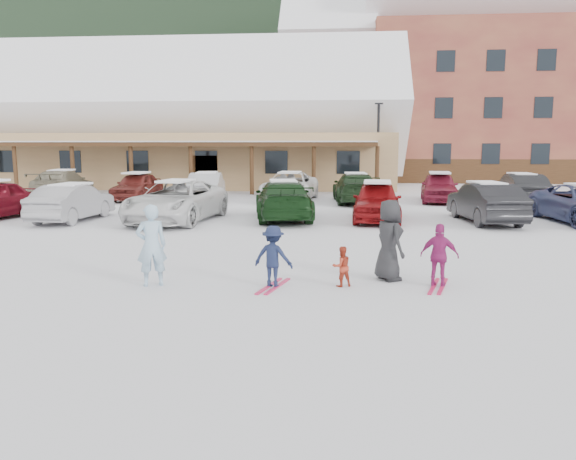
# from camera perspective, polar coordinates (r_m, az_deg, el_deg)

# --- Properties ---
(ground) EXTENTS (160.00, 160.00, 0.00)m
(ground) POSITION_cam_1_polar(r_m,az_deg,el_deg) (12.00, -1.86, -5.43)
(ground) COLOR white
(ground) RESTS_ON ground
(forested_hillside) EXTENTS (300.00, 70.00, 38.00)m
(forested_hillside) POSITION_cam_1_polar(r_m,az_deg,el_deg) (97.88, 4.47, 18.20)
(forested_hillside) COLOR black
(forested_hillside) RESTS_ON ground
(day_lodge) EXTENTS (29.12, 12.50, 10.38)m
(day_lodge) POSITION_cam_1_polar(r_m,az_deg,el_deg) (40.87, -9.79, 10.06)
(day_lodge) COLOR tan
(day_lodge) RESTS_ON ground
(alpine_hotel) EXTENTS (31.48, 14.01, 21.48)m
(alpine_hotel) POSITION_cam_1_polar(r_m,az_deg,el_deg) (51.49, 20.24, 14.60)
(alpine_hotel) COLOR maroon
(alpine_hotel) RESTS_ON ground
(lamp_post) EXTENTS (0.50, 0.25, 5.53)m
(lamp_post) POSITION_cam_1_polar(r_m,az_deg,el_deg) (35.07, 9.13, 9.03)
(lamp_post) COLOR black
(lamp_post) RESTS_ON ground
(conifer_2) EXTENTS (5.28, 5.28, 12.24)m
(conifer_2) POSITION_cam_1_polar(r_m,az_deg,el_deg) (62.21, -25.76, 11.51)
(conifer_2) COLOR black
(conifer_2) RESTS_ON ground
(conifer_3) EXTENTS (3.96, 3.96, 9.18)m
(conifer_3) POSITION_cam_1_polar(r_m,az_deg,el_deg) (55.77, 10.03, 10.89)
(conifer_3) COLOR black
(conifer_3) RESTS_ON ground
(adult_skier) EXTENTS (0.74, 0.64, 1.72)m
(adult_skier) POSITION_cam_1_polar(r_m,az_deg,el_deg) (11.96, -13.71, -1.52)
(adult_skier) COLOR #9CBED7
(adult_skier) RESTS_ON ground
(toddler_red) EXTENTS (0.50, 0.46, 0.85)m
(toddler_red) POSITION_cam_1_polar(r_m,az_deg,el_deg) (11.71, 5.47, -3.70)
(toddler_red) COLOR #AF3520
(toddler_red) RESTS_ON ground
(child_navy) EXTENTS (0.92, 0.66, 1.28)m
(child_navy) POSITION_cam_1_polar(r_m,az_deg,el_deg) (11.58, -1.51, -2.71)
(child_navy) COLOR #151E3D
(child_navy) RESTS_ON ground
(skis_child_navy) EXTENTS (0.53, 1.41, 0.03)m
(skis_child_navy) POSITION_cam_1_polar(r_m,az_deg,el_deg) (11.72, -1.50, -5.71)
(skis_child_navy) COLOR #C71C4D
(skis_child_navy) RESTS_ON ground
(child_magenta) EXTENTS (0.84, 0.53, 1.33)m
(child_magenta) POSITION_cam_1_polar(r_m,az_deg,el_deg) (11.97, 15.14, -2.52)
(child_magenta) COLOR #9D2168
(child_magenta) RESTS_ON ground
(skis_child_magenta) EXTENTS (0.59, 1.40, 0.03)m
(skis_child_magenta) POSITION_cam_1_polar(r_m,az_deg,el_deg) (12.11, 15.01, -5.53)
(skis_child_magenta) COLOR #C71C4D
(skis_child_magenta) RESTS_ON ground
(bystander_dark) EXTENTS (0.87, 1.02, 1.76)m
(bystander_dark) POSITION_cam_1_polar(r_m,az_deg,el_deg) (12.31, 10.23, -1.03)
(bystander_dark) COLOR #232326
(bystander_dark) RESTS_ON ground
(parked_car_1) EXTENTS (1.70, 4.36, 1.41)m
(parked_car_1) POSITION_cam_1_polar(r_m,az_deg,el_deg) (23.04, -21.09, 2.62)
(parked_car_1) COLOR #9A999E
(parked_car_1) RESTS_ON ground
(parked_car_2) EXTENTS (3.17, 5.85, 1.56)m
(parked_car_2) POSITION_cam_1_polar(r_m,az_deg,el_deg) (21.74, -11.27, 2.90)
(parked_car_2) COLOR silver
(parked_car_2) RESTS_ON ground
(parked_car_3) EXTENTS (2.93, 5.48, 1.51)m
(parked_car_3) POSITION_cam_1_polar(r_m,az_deg,el_deg) (21.96, -0.48, 3.06)
(parked_car_3) COLOR black
(parked_car_3) RESTS_ON ground
(parked_car_4) EXTENTS (2.06, 4.53, 1.51)m
(parked_car_4) POSITION_cam_1_polar(r_m,az_deg,el_deg) (21.84, 9.03, 2.92)
(parked_car_4) COLOR maroon
(parked_car_4) RESTS_ON ground
(parked_car_5) EXTENTS (2.09, 4.71, 1.50)m
(parked_car_5) POSITION_cam_1_polar(r_m,az_deg,el_deg) (22.33, 19.43, 2.65)
(parked_car_5) COLOR black
(parked_car_5) RESTS_ON ground
(parked_car_7) EXTENTS (2.85, 5.53, 1.53)m
(parked_car_7) POSITION_cam_1_polar(r_m,az_deg,el_deg) (32.70, -21.95, 4.33)
(parked_car_7) COLOR gray
(parked_car_7) RESTS_ON ground
(parked_car_8) EXTENTS (1.84, 4.28, 1.44)m
(parked_car_8) POSITION_cam_1_polar(r_m,az_deg,el_deg) (30.54, -15.10, 4.31)
(parked_car_8) COLOR maroon
(parked_car_8) RESTS_ON ground
(parked_car_9) EXTENTS (2.08, 4.59, 1.46)m
(parked_car_9) POSITION_cam_1_polar(r_m,az_deg,el_deg) (29.57, -8.22, 4.40)
(parked_car_9) COLOR #B7B8BB
(parked_car_9) RESTS_ON ground
(parked_car_10) EXTENTS (2.89, 5.52, 1.48)m
(parked_car_10) POSITION_cam_1_polar(r_m,az_deg,el_deg) (29.12, 0.17, 4.44)
(parked_car_10) COLOR white
(parked_car_10) RESTS_ON ground
(parked_car_11) EXTENTS (2.40, 5.23, 1.48)m
(parked_car_11) POSITION_cam_1_polar(r_m,az_deg,el_deg) (28.32, 6.85, 4.26)
(parked_car_11) COLOR #1C331A
(parked_car_11) RESTS_ON ground
(parked_car_12) EXTENTS (2.27, 4.57, 1.50)m
(parked_car_12) POSITION_cam_1_polar(r_m,az_deg,el_deg) (29.54, 15.11, 4.22)
(parked_car_12) COLOR maroon
(parked_car_12) RESTS_ON ground
(parked_car_13) EXTENTS (1.63, 4.56, 1.50)m
(parked_car_13) POSITION_cam_1_polar(r_m,az_deg,el_deg) (29.67, 22.57, 3.87)
(parked_car_13) COLOR black
(parked_car_13) RESTS_ON ground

